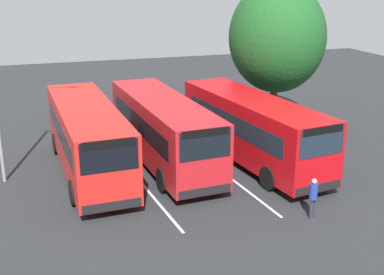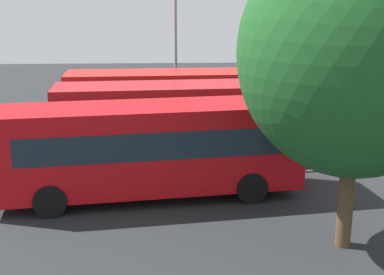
# 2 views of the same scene
# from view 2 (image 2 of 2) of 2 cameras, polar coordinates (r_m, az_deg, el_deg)

# --- Properties ---
(ground_plane) EXTENTS (67.20, 67.20, 0.00)m
(ground_plane) POSITION_cam_2_polar(r_m,az_deg,el_deg) (23.04, -2.68, -2.58)
(ground_plane) COLOR #232628
(bus_far_left) EXTENTS (10.69, 3.06, 3.32)m
(bus_far_left) POSITION_cam_2_polar(r_m,az_deg,el_deg) (26.43, -1.92, 3.87)
(bus_far_left) COLOR red
(bus_far_left) RESTS_ON ground
(bus_center_left) EXTENTS (10.74, 3.29, 3.32)m
(bus_center_left) POSITION_cam_2_polar(r_m,az_deg,el_deg) (22.77, -1.36, 2.02)
(bus_center_left) COLOR #AD191E
(bus_center_left) RESTS_ON ground
(bus_center_right) EXTENTS (10.82, 3.94, 3.32)m
(bus_center_right) POSITION_cam_2_polar(r_m,az_deg,el_deg) (18.60, -4.66, -1.04)
(bus_center_right) COLOR #B70C11
(bus_center_right) RESTS_ON ground
(street_lamp) EXTENTS (0.36, 2.76, 8.57)m
(street_lamp) POSITION_cam_2_polar(r_m,az_deg,el_deg) (29.63, -1.80, 11.11)
(street_lamp) COLOR gray
(street_lamp) RESTS_ON ground
(depot_tree) EXTENTS (6.37, 5.73, 8.86)m
(depot_tree) POSITION_cam_2_polar(r_m,az_deg,el_deg) (14.76, 17.31, 8.60)
(depot_tree) COLOR #4C3823
(depot_tree) RESTS_ON ground
(lane_stripe_outer_left) EXTENTS (13.45, 1.40, 0.01)m
(lane_stripe_outer_left) POSITION_cam_2_polar(r_m,az_deg,el_deg) (24.98, -2.69, -1.15)
(lane_stripe_outer_left) COLOR silver
(lane_stripe_outer_left) RESTS_ON ground
(lane_stripe_inner_left) EXTENTS (13.45, 1.40, 0.01)m
(lane_stripe_inner_left) POSITION_cam_2_polar(r_m,az_deg,el_deg) (21.11, -2.67, -4.25)
(lane_stripe_inner_left) COLOR silver
(lane_stripe_inner_left) RESTS_ON ground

